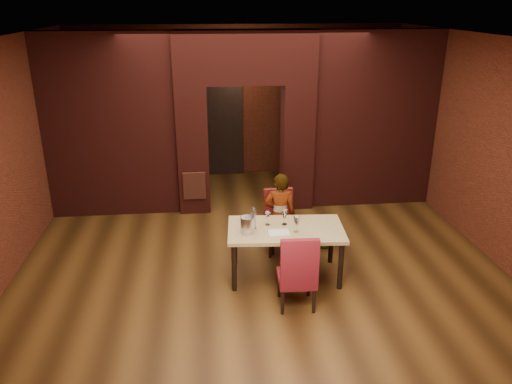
% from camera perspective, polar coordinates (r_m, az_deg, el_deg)
% --- Properties ---
extents(floor, '(8.00, 8.00, 0.00)m').
position_cam_1_polar(floor, '(7.70, 0.15, -7.31)').
color(floor, '#4C3013').
rests_on(floor, ground).
extents(ceiling, '(7.00, 8.00, 0.04)m').
position_cam_1_polar(ceiling, '(6.79, 0.18, 17.18)').
color(ceiling, silver).
rests_on(ceiling, ground).
extents(wall_back, '(7.00, 0.04, 3.20)m').
position_cam_1_polar(wall_back, '(10.95, -2.15, 10.26)').
color(wall_back, maroon).
rests_on(wall_back, ground).
extents(wall_front, '(7.00, 0.04, 3.20)m').
position_cam_1_polar(wall_front, '(3.51, 7.55, -15.31)').
color(wall_front, maroon).
rests_on(wall_front, ground).
extents(wall_left, '(0.04, 8.00, 3.20)m').
position_cam_1_polar(wall_left, '(7.56, -27.26, 2.86)').
color(wall_left, maroon).
rests_on(wall_left, ground).
extents(wall_right, '(0.04, 8.00, 3.20)m').
position_cam_1_polar(wall_right, '(8.22, 25.29, 4.51)').
color(wall_right, maroon).
rests_on(wall_right, ground).
extents(pillar_left, '(0.55, 0.55, 2.30)m').
position_cam_1_polar(pillar_left, '(9.09, -7.21, 4.89)').
color(pillar_left, maroon).
rests_on(pillar_left, ground).
extents(pillar_right, '(0.55, 0.55, 2.30)m').
position_cam_1_polar(pillar_right, '(9.24, 4.69, 5.26)').
color(pillar_right, maroon).
rests_on(pillar_right, ground).
extents(lintel, '(2.45, 0.55, 0.90)m').
position_cam_1_polar(lintel, '(8.81, -1.29, 15.16)').
color(lintel, maroon).
rests_on(lintel, ground).
extents(wing_wall_left, '(2.28, 0.35, 3.20)m').
position_cam_1_polar(wing_wall_left, '(9.12, -16.31, 7.19)').
color(wing_wall_left, maroon).
rests_on(wing_wall_left, ground).
extents(wing_wall_right, '(2.28, 0.35, 3.20)m').
position_cam_1_polar(wing_wall_right, '(9.49, 13.27, 8.00)').
color(wing_wall_right, maroon).
rests_on(wing_wall_right, ground).
extents(vent_panel, '(0.40, 0.03, 0.50)m').
position_cam_1_polar(vent_panel, '(9.00, -7.05, 0.70)').
color(vent_panel, '#A64A30').
rests_on(vent_panel, ground).
extents(rear_door, '(0.90, 0.08, 2.10)m').
position_cam_1_polar(rear_door, '(10.99, -4.18, 7.32)').
color(rear_door, black).
rests_on(rear_door, ground).
extents(rear_door_frame, '(1.02, 0.04, 2.22)m').
position_cam_1_polar(rear_door_frame, '(10.95, -4.17, 7.27)').
color(rear_door_frame, black).
rests_on(rear_door_frame, ground).
extents(dining_table, '(1.64, 1.01, 0.74)m').
position_cam_1_polar(dining_table, '(7.03, 3.36, -6.87)').
color(dining_table, tan).
rests_on(dining_table, ground).
extents(chair_far, '(0.46, 0.46, 0.97)m').
position_cam_1_polar(chair_far, '(7.64, 2.78, -3.51)').
color(chair_far, maroon).
rests_on(chair_far, ground).
extents(chair_near, '(0.49, 0.49, 1.03)m').
position_cam_1_polar(chair_near, '(6.34, 4.68, -8.81)').
color(chair_near, maroon).
rests_on(chair_near, ground).
extents(person_seated, '(0.50, 0.35, 1.31)m').
position_cam_1_polar(person_seated, '(7.48, 2.73, -2.63)').
color(person_seated, white).
rests_on(person_seated, ground).
extents(wine_glass_a, '(0.08, 0.08, 0.19)m').
position_cam_1_polar(wine_glass_a, '(6.92, 1.34, -3.04)').
color(wine_glass_a, white).
rests_on(wine_glass_a, dining_table).
extents(wine_glass_b, '(0.09, 0.09, 0.22)m').
position_cam_1_polar(wine_glass_b, '(6.93, 3.29, -2.91)').
color(wine_glass_b, white).
rests_on(wine_glass_b, dining_table).
extents(wine_glass_c, '(0.09, 0.09, 0.23)m').
position_cam_1_polar(wine_glass_c, '(6.72, 4.65, -3.70)').
color(wine_glass_c, white).
rests_on(wine_glass_c, dining_table).
extents(tasting_sheet, '(0.28, 0.21, 0.00)m').
position_cam_1_polar(tasting_sheet, '(6.74, 2.67, -4.64)').
color(tasting_sheet, silver).
rests_on(tasting_sheet, dining_table).
extents(wine_bucket, '(0.19, 0.19, 0.23)m').
position_cam_1_polar(wine_bucket, '(6.67, -0.97, -3.80)').
color(wine_bucket, '#B6B7BE').
rests_on(wine_bucket, dining_table).
extents(water_bottle, '(0.07, 0.07, 0.31)m').
position_cam_1_polar(water_bottle, '(6.78, -0.30, -2.98)').
color(water_bottle, white).
rests_on(water_bottle, dining_table).
extents(potted_plant, '(0.55, 0.56, 0.47)m').
position_cam_1_polar(potted_plant, '(7.96, 7.76, -4.62)').
color(potted_plant, '#2E5F20').
rests_on(potted_plant, ground).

